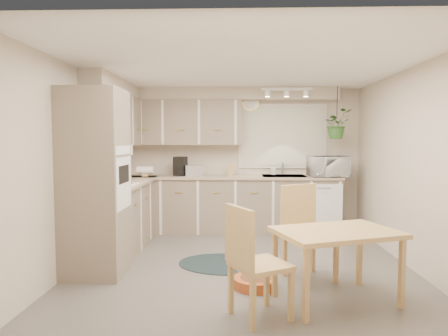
{
  "coord_description": "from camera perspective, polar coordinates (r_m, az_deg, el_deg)",
  "views": [
    {
      "loc": [
        -0.08,
        -4.8,
        1.53
      ],
      "look_at": [
        -0.25,
        0.55,
        1.16
      ],
      "focal_mm": 32.0,
      "sensor_mm": 36.0,
      "label": 1
    }
  ],
  "objects": [
    {
      "name": "base_cab_left",
      "position": [
        6.0,
        -13.97,
        -6.51
      ],
      "size": [
        0.6,
        1.85,
        0.9
      ],
      "primitive_type": "cube",
      "color": "gray",
      "rests_on": "floor"
    },
    {
      "name": "wall_oven_face",
      "position": [
        4.63,
        -14.19,
        -2.09
      ],
      "size": [
        0.02,
        0.56,
        0.58
      ],
      "primitive_type": "cube",
      "color": "white",
      "rests_on": "oven_stack"
    },
    {
      "name": "sink",
      "position": [
        6.67,
        8.54,
        -1.47
      ],
      "size": [
        0.7,
        0.48,
        0.1
      ],
      "primitive_type": "cube",
      "color": "#9C9FA3",
      "rests_on": "counter_back"
    },
    {
      "name": "soffit_left",
      "position": [
        6.11,
        -15.32,
        11.09
      ],
      "size": [
        0.3,
        2.0,
        0.2
      ],
      "primitive_type": "cube",
      "color": "beige",
      "rests_on": "wall_left"
    },
    {
      "name": "upper_cab_back",
      "position": [
        6.79,
        -6.0,
        6.46
      ],
      "size": [
        2.0,
        0.35,
        0.75
      ],
      "primitive_type": "cube",
      "color": "gray",
      "rests_on": "wall_back"
    },
    {
      "name": "knife_block",
      "position": [
        6.66,
        0.93,
        -0.25
      ],
      "size": [
        0.09,
        0.09,
        0.19
      ],
      "primitive_type": "cube",
      "rotation": [
        0.0,
        0.0,
        0.08
      ],
      "color": "tan",
      "rests_on": "counter_back"
    },
    {
      "name": "counter_left",
      "position": [
        5.93,
        -13.95,
        -2.04
      ],
      "size": [
        0.64,
        1.89,
        0.04
      ],
      "primitive_type": "cube",
      "color": "tan",
      "rests_on": "base_cab_left"
    },
    {
      "name": "oven_stack",
      "position": [
        4.72,
        -17.92,
        -2.04
      ],
      "size": [
        0.65,
        0.65,
        2.1
      ],
      "primitive_type": "cube",
      "color": "gray",
      "rests_on": "floor"
    },
    {
      "name": "floor",
      "position": [
        5.03,
        2.73,
        -13.71
      ],
      "size": [
        4.2,
        4.2,
        0.0
      ],
      "primitive_type": "plane",
      "color": "#645F58",
      "rests_on": "ground"
    },
    {
      "name": "wall_left",
      "position": [
        5.18,
        -19.95,
        0.09
      ],
      "size": [
        0.04,
        4.2,
        2.4
      ],
      "primitive_type": "cube",
      "color": "beige",
      "rests_on": "floor"
    },
    {
      "name": "coffee_maker",
      "position": [
        6.68,
        -6.24,
        0.26
      ],
      "size": [
        0.22,
        0.25,
        0.32
      ],
      "primitive_type": "cube",
      "rotation": [
        0.0,
        0.0,
        -0.23
      ],
      "color": "black",
      "rests_on": "counter_back"
    },
    {
      "name": "wall_back",
      "position": [
        6.9,
        2.49,
        1.25
      ],
      "size": [
        4.0,
        0.04,
        2.4
      ],
      "primitive_type": "cube",
      "color": "beige",
      "rests_on": "floor"
    },
    {
      "name": "counter_back",
      "position": [
        6.61,
        0.78,
        -1.3
      ],
      "size": [
        3.64,
        0.64,
        0.04
      ],
      "primitive_type": "cube",
      "color": "tan",
      "rests_on": "base_cab_back"
    },
    {
      "name": "window_frame",
      "position": [
        6.92,
        8.33,
        4.53
      ],
      "size": [
        1.5,
        0.02,
        1.1
      ],
      "primitive_type": "cube",
      "color": "silver",
      "rests_on": "wall_back"
    },
    {
      "name": "pet_bed",
      "position": [
        4.33,
        4.51,
        -15.99
      ],
      "size": [
        0.58,
        0.58,
        0.11
      ],
      "primitive_type": "cylinder",
      "rotation": [
        0.0,
        0.0,
        0.29
      ],
      "color": "#AF5F23",
      "rests_on": "floor"
    },
    {
      "name": "wall_right",
      "position": [
        5.24,
        25.23,
        -0.01
      ],
      "size": [
        0.04,
        4.2,
        2.4
      ],
      "primitive_type": "cube",
      "color": "beige",
      "rests_on": "floor"
    },
    {
      "name": "base_cab_back",
      "position": [
        6.68,
        0.78,
        -5.31
      ],
      "size": [
        3.6,
        0.6,
        0.9
      ],
      "primitive_type": "cube",
      "color": "gray",
      "rests_on": "floor"
    },
    {
      "name": "cooktop",
      "position": [
        5.37,
        -15.52,
        -2.41
      ],
      "size": [
        0.52,
        0.58,
        0.02
      ],
      "primitive_type": "cube",
      "color": "white",
      "rests_on": "counter_left"
    },
    {
      "name": "upper_cab_left",
      "position": [
        6.06,
        -15.01,
        6.64
      ],
      "size": [
        0.35,
        2.0,
        0.75
      ],
      "primitive_type": "cube",
      "color": "gray",
      "rests_on": "wall_left"
    },
    {
      "name": "hanging_plant",
      "position": [
        6.69,
        15.79,
        5.6
      ],
      "size": [
        0.59,
        0.61,
        0.37
      ],
      "primitive_type": "imported",
      "rotation": [
        0.0,
        0.0,
        0.42
      ],
      "color": "#326327",
      "rests_on": "ceiling"
    },
    {
      "name": "toaster",
      "position": [
        6.67,
        -4.29,
        -0.34
      ],
      "size": [
        0.31,
        0.21,
        0.17
      ],
      "primitive_type": "cube",
      "rotation": [
        0.0,
        0.0,
        0.16
      ],
      "color": "#9C9FA3",
      "rests_on": "counter_back"
    },
    {
      "name": "track_light_bar",
      "position": [
        6.44,
        8.94,
        11.07
      ],
      "size": [
        0.8,
        0.04,
        0.04
      ],
      "primitive_type": "cube",
      "color": "white",
      "rests_on": "ceiling"
    },
    {
      "name": "soap_bottle",
      "position": [
        6.8,
        7.04,
        -0.67
      ],
      "size": [
        0.09,
        0.18,
        0.08
      ],
      "primitive_type": "imported",
      "rotation": [
        0.0,
        0.0,
        -0.03
      ],
      "color": "white",
      "rests_on": "counter_back"
    },
    {
      "name": "chair_left",
      "position": [
        3.53,
        5.22,
        -13.18
      ],
      "size": [
        0.62,
        0.62,
        0.98
      ],
      "primitive_type": "cube",
      "rotation": [
        0.0,
        0.0,
        -1.07
      ],
      "color": "tan",
      "rests_on": "floor"
    },
    {
      "name": "dining_table",
      "position": [
        4.01,
        15.7,
        -13.34
      ],
      "size": [
        1.28,
        1.06,
        0.69
      ],
      "primitive_type": "cube",
      "rotation": [
        0.0,
        0.0,
        0.34
      ],
      "color": "tan",
      "rests_on": "floor"
    },
    {
      "name": "dishwasher_front",
      "position": [
        6.53,
        14.08,
        -5.88
      ],
      "size": [
        0.58,
        0.02,
        0.83
      ],
      "primitive_type": "cube",
      "color": "white",
      "rests_on": "base_cab_back"
    },
    {
      "name": "wall_clock",
      "position": [
        6.9,
        3.78,
        9.39
      ],
      "size": [
        0.3,
        0.03,
        0.3
      ],
      "primitive_type": "cylinder",
      "rotation": [
        1.57,
        0.0,
        0.0
      ],
      "color": "gold",
      "rests_on": "wall_back"
    },
    {
      "name": "range_hood",
      "position": [
        5.35,
        -15.82,
        2.44
      ],
      "size": [
        0.4,
        0.6,
        0.14
      ],
      "primitive_type": "cube",
      "color": "white",
      "rests_on": "upper_cab_left"
    },
    {
      "name": "ceiling",
      "position": [
        4.87,
        2.83,
        14.26
      ],
      "size": [
        4.2,
        4.2,
        0.0
      ],
      "primitive_type": "plane",
      "color": "white",
      "rests_on": "wall_back"
    },
    {
      "name": "braided_rug",
      "position": [
        5.08,
        0.08,
        -13.5
      ],
      "size": [
        1.25,
        1.01,
        0.01
      ],
      "primitive_type": "ellipsoid",
      "rotation": [
        0.0,
        0.0,
        -0.14
      ],
      "color": "black",
      "rests_on": "floor"
    },
    {
      "name": "soffit_back",
      "position": [
        6.79,
        0.82,
        10.5
      ],
      "size": [
        3.6,
        0.3,
        0.2
      ],
      "primitive_type": "cube",
      "color": "beige",
      "rests_on": "wall_back"
    },
    {
      "name": "wall_front",
      "position": [
        2.72,
        3.52,
        -3.01
      ],
      "size": [
        4.0,
        0.04,
        2.4
      ],
      "primitive_type": "cube",
      "color": "beige",
      "rests_on": "floor"
    },
    {
      "name": "microwave",
      "position": [
        6.67,
        14.67,
        0.54
      ],
      "size": [
        0.65,
        0.43,
        0.41
      ],
      "primitive_type": "imported",
      "rotation": [
        0.0,
        0.0,
        0.18
      ],
      "color": "white",
      "rests_on": "counter_back"
    },
    {
      "name": "window_blinds",
      "position": [
        6.91,
        8.34,
        4.53
      ],
      "size": [
        1.4,
        0.02,
        1.0
      ],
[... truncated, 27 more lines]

